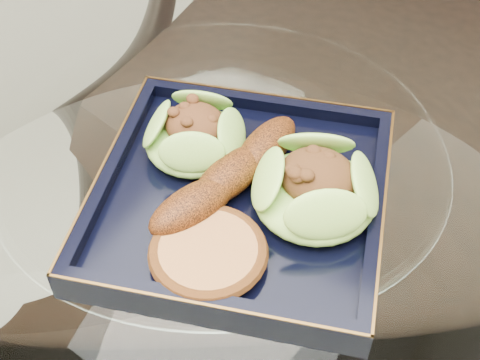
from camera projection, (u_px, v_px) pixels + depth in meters
The scene contains 7 objects.
dining_table at pixel (225, 280), 0.79m from camera, with size 1.13×1.13×0.77m.
dining_chair at pixel (349, 66), 1.09m from camera, with size 0.51×0.51×1.04m.
navy_plate at pixel (240, 201), 0.64m from camera, with size 0.27×0.27×0.02m, color black.
lettuce_wrap_left at pixel (195, 137), 0.66m from camera, with size 0.10×0.10×0.04m, color #55912A.
lettuce_wrap_right at pixel (315, 191), 0.61m from camera, with size 0.11×0.11×0.04m, color #6FAD32.
roasted_plantain at pixel (231, 175), 0.63m from camera, with size 0.19×0.04×0.04m, color #652B0A.
crumb_patty at pixel (208, 254), 0.58m from camera, with size 0.09×0.09×0.02m, color #B9783D.
Camera 1 is at (0.25, -0.37, 1.26)m, focal length 50.00 mm.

